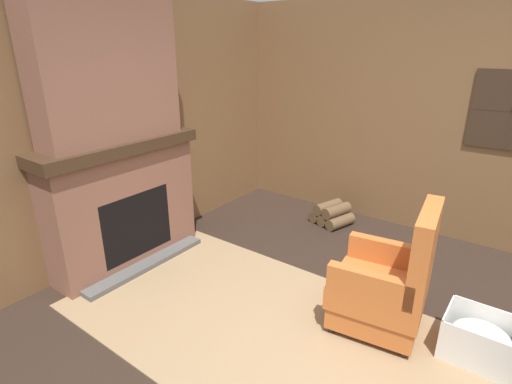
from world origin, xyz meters
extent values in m
plane|color=#2D2119|center=(0.00, 0.00, 0.00)|extent=(14.00, 14.00, 0.00)
cube|color=brown|center=(-2.55, 0.00, 1.31)|extent=(0.06, 5.65, 2.61)
cube|color=brown|center=(0.00, 2.55, 1.31)|extent=(5.65, 0.06, 2.61)
cube|color=#382619|center=(0.56, 2.51, 1.49)|extent=(0.74, 0.02, 0.78)
cube|color=silver|center=(0.56, 2.52, 1.49)|extent=(0.70, 0.01, 0.74)
cube|color=#382619|center=(0.56, 2.51, 1.49)|extent=(0.02, 0.02, 0.74)
cube|color=#382619|center=(0.56, 2.51, 1.49)|extent=(0.70, 0.02, 0.02)
cube|color=brown|center=(-2.33, 0.00, 0.58)|extent=(0.39, 1.51, 1.16)
cube|color=black|center=(-2.18, 0.00, 0.44)|extent=(0.08, 0.78, 0.65)
cube|color=#565451|center=(-2.06, 0.00, 0.03)|extent=(0.16, 1.36, 0.06)
cube|color=#3D2819|center=(-2.33, 0.00, 1.21)|extent=(0.49, 1.61, 0.11)
cube|color=brown|center=(-2.33, 0.00, 1.93)|extent=(0.34, 1.33, 1.33)
cube|color=#997A56|center=(-0.33, -0.02, 0.01)|extent=(3.79, 1.79, 0.01)
cube|color=#C6662D|center=(0.09, 0.52, 0.18)|extent=(0.71, 0.68, 0.24)
cube|color=#C6662D|center=(0.09, 0.52, 0.33)|extent=(0.75, 0.72, 0.18)
cube|color=#C6662D|center=(0.36, 0.56, 0.74)|extent=(0.20, 0.64, 0.64)
cube|color=#C6662D|center=(0.11, 0.25, 0.52)|extent=(0.61, 0.17, 0.20)
cube|color=#C6662D|center=(0.04, 0.79, 0.52)|extent=(0.61, 0.17, 0.20)
cylinder|color=#332319|center=(-0.14, 0.23, 0.03)|extent=(0.06, 0.06, 0.06)
cylinder|color=#332319|center=(-0.21, 0.74, 0.03)|extent=(0.06, 0.06, 0.06)
cylinder|color=#332319|center=(0.39, 0.30, 0.03)|extent=(0.06, 0.06, 0.06)
cylinder|color=#332319|center=(0.32, 0.81, 0.03)|extent=(0.06, 0.06, 0.06)
cylinder|color=brown|center=(-1.19, 2.10, 0.07)|extent=(0.25, 0.41, 0.14)
cylinder|color=brown|center=(-1.05, 2.05, 0.07)|extent=(0.25, 0.41, 0.14)
cylinder|color=brown|center=(-0.92, 2.01, 0.07)|extent=(0.25, 0.41, 0.14)
cylinder|color=brown|center=(-1.12, 2.07, 0.19)|extent=(0.25, 0.41, 0.14)
cylinder|color=brown|center=(-0.98, 2.03, 0.19)|extent=(0.25, 0.41, 0.14)
cube|color=white|center=(0.81, 0.61, 0.01)|extent=(0.48, 0.39, 0.01)
cube|color=white|center=(0.58, 0.61, 0.16)|extent=(0.01, 0.39, 0.33)
cube|color=white|center=(0.81, 0.80, 0.16)|extent=(0.48, 0.01, 0.33)
cube|color=white|center=(0.81, 0.43, 0.16)|extent=(0.48, 0.01, 0.33)
ellipsoid|color=white|center=(0.81, 0.61, 0.18)|extent=(0.39, 0.31, 0.20)
ellipsoid|color=#B24C42|center=(-2.37, -0.59, 1.32)|extent=(0.12, 0.12, 0.11)
cylinder|color=white|center=(-2.37, -0.59, 1.48)|extent=(0.06, 0.06, 0.21)
cube|color=gray|center=(-2.37, 0.21, 1.34)|extent=(0.17, 0.24, 0.14)
cube|color=silver|center=(-2.28, 0.21, 1.34)|extent=(0.01, 0.04, 0.02)
cylinder|color=red|center=(-2.39, -0.08, 1.41)|extent=(0.07, 0.29, 0.29)
camera|label=1|loc=(0.89, -2.15, 2.13)|focal=28.00mm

